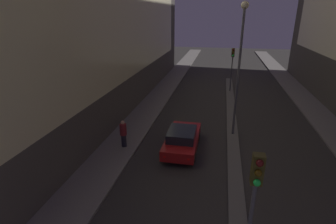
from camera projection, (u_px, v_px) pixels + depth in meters
The scene contains 6 objects.
median_strip at pixel (232, 124), 20.59m from camera, with size 0.78×31.05×0.10m.
traffic_light_near at pixel (254, 194), 7.28m from camera, with size 0.32×0.42×4.66m.
traffic_light_mid at pixel (232, 60), 28.03m from camera, with size 0.32×0.42×4.66m.
street_lamp at pixel (240, 53), 16.83m from camera, with size 0.48×0.48×8.83m.
car_left_lane at pixel (182, 139), 16.57m from camera, with size 1.94×4.62×1.50m.
pedestrian_on_left_sidewalk at pixel (123, 133), 16.66m from camera, with size 0.43×0.43×1.80m.
Camera 1 is at (-1.16, -3.01, 8.24)m, focal length 28.00 mm.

